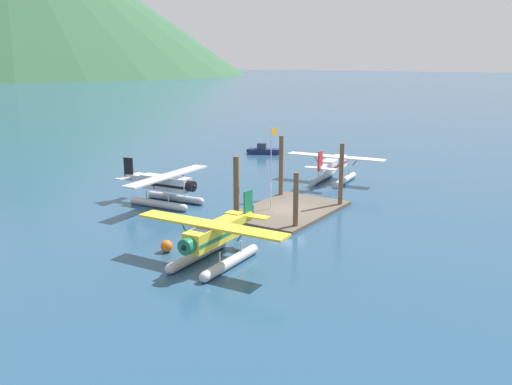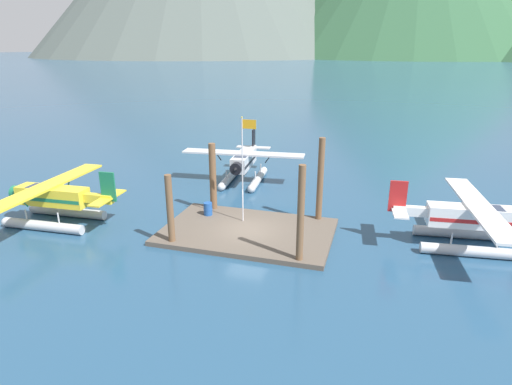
{
  "view_description": "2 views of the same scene",
  "coord_description": "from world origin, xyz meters",
  "px_view_note": "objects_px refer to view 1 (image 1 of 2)",
  "views": [
    {
      "loc": [
        -38.19,
        -21.83,
        12.39
      ],
      "look_at": [
        -1.9,
        1.97,
        1.84
      ],
      "focal_mm": 38.15,
      "sensor_mm": 36.0,
      "label": 1
    },
    {
      "loc": [
        7.57,
        -23.53,
        11.29
      ],
      "look_at": [
        -0.11,
        2.24,
        2.01
      ],
      "focal_mm": 30.05,
      "sensor_mm": 36.0,
      "label": 2
    }
  ],
  "objects_px": {
    "flagpole": "(272,159)",
    "seaplane_silver_bow_left": "(166,187)",
    "seaplane_yellow_port_aft": "(213,239)",
    "boat_navy_open_east": "(263,150)",
    "mooring_buoy": "(167,246)",
    "seaplane_white_stbd_fwd": "(334,167)",
    "fuel_drum": "(250,210)"
  },
  "relations": [
    {
      "from": "flagpole",
      "to": "seaplane_silver_bow_left",
      "type": "distance_m",
      "value": 9.97
    },
    {
      "from": "seaplane_silver_bow_left",
      "to": "seaplane_yellow_port_aft",
      "type": "relative_size",
      "value": 1.0
    },
    {
      "from": "seaplane_yellow_port_aft",
      "to": "boat_navy_open_east",
      "type": "relative_size",
      "value": 2.31
    },
    {
      "from": "mooring_buoy",
      "to": "seaplane_yellow_port_aft",
      "type": "xyz_separation_m",
      "value": [
        0.05,
        -3.91,
        1.17
      ]
    },
    {
      "from": "seaplane_white_stbd_fwd",
      "to": "mooring_buoy",
      "type": "bearing_deg",
      "value": -179.93
    },
    {
      "from": "mooring_buoy",
      "to": "flagpole",
      "type": "bearing_deg",
      "value": -2.99
    },
    {
      "from": "mooring_buoy",
      "to": "seaplane_yellow_port_aft",
      "type": "height_order",
      "value": "seaplane_yellow_port_aft"
    },
    {
      "from": "seaplane_silver_bow_left",
      "to": "boat_navy_open_east",
      "type": "bearing_deg",
      "value": 14.96
    },
    {
      "from": "fuel_drum",
      "to": "seaplane_white_stbd_fwd",
      "type": "relative_size",
      "value": 0.08
    },
    {
      "from": "seaplane_white_stbd_fwd",
      "to": "boat_navy_open_east",
      "type": "height_order",
      "value": "seaplane_white_stbd_fwd"
    },
    {
      "from": "seaplane_white_stbd_fwd",
      "to": "seaplane_silver_bow_left",
      "type": "bearing_deg",
      "value": 153.21
    },
    {
      "from": "mooring_buoy",
      "to": "boat_navy_open_east",
      "type": "height_order",
      "value": "boat_navy_open_east"
    },
    {
      "from": "boat_navy_open_east",
      "to": "seaplane_white_stbd_fwd",
      "type": "bearing_deg",
      "value": -124.38
    },
    {
      "from": "flagpole",
      "to": "fuel_drum",
      "type": "relative_size",
      "value": 7.81
    },
    {
      "from": "seaplane_white_stbd_fwd",
      "to": "seaplane_silver_bow_left",
      "type": "height_order",
      "value": "same"
    },
    {
      "from": "flagpole",
      "to": "mooring_buoy",
      "type": "distance_m",
      "value": 12.92
    },
    {
      "from": "fuel_drum",
      "to": "seaplane_yellow_port_aft",
      "type": "relative_size",
      "value": 0.08
    },
    {
      "from": "seaplane_white_stbd_fwd",
      "to": "seaplane_yellow_port_aft",
      "type": "bearing_deg",
      "value": -171.3
    },
    {
      "from": "seaplane_white_stbd_fwd",
      "to": "seaplane_silver_bow_left",
      "type": "distance_m",
      "value": 18.57
    },
    {
      "from": "seaplane_white_stbd_fwd",
      "to": "boat_navy_open_east",
      "type": "distance_m",
      "value": 19.01
    },
    {
      "from": "seaplane_yellow_port_aft",
      "to": "flagpole",
      "type": "bearing_deg",
      "value": 15.03
    },
    {
      "from": "flagpole",
      "to": "seaplane_yellow_port_aft",
      "type": "xyz_separation_m",
      "value": [
        -12.19,
        -3.27,
        -2.94
      ]
    },
    {
      "from": "seaplane_white_stbd_fwd",
      "to": "seaplane_yellow_port_aft",
      "type": "relative_size",
      "value": 1.0
    },
    {
      "from": "flagpole",
      "to": "seaplane_silver_bow_left",
      "type": "bearing_deg",
      "value": 108.42
    },
    {
      "from": "fuel_drum",
      "to": "seaplane_yellow_port_aft",
      "type": "xyz_separation_m",
      "value": [
        -9.46,
        -3.58,
        0.84
      ]
    },
    {
      "from": "fuel_drum",
      "to": "seaplane_yellow_port_aft",
      "type": "height_order",
      "value": "seaplane_yellow_port_aft"
    },
    {
      "from": "seaplane_silver_bow_left",
      "to": "seaplane_yellow_port_aft",
      "type": "distance_m",
      "value": 15.35
    },
    {
      "from": "flagpole",
      "to": "boat_navy_open_east",
      "type": "relative_size",
      "value": 1.52
    },
    {
      "from": "fuel_drum",
      "to": "mooring_buoy",
      "type": "height_order",
      "value": "fuel_drum"
    },
    {
      "from": "seaplane_silver_bow_left",
      "to": "seaplane_yellow_port_aft",
      "type": "bearing_deg",
      "value": -126.7
    },
    {
      "from": "fuel_drum",
      "to": "boat_navy_open_east",
      "type": "xyz_separation_m",
      "value": [
        27.01,
        16.02,
        -0.25
      ]
    },
    {
      "from": "mooring_buoy",
      "to": "boat_navy_open_east",
      "type": "distance_m",
      "value": 39.75
    }
  ]
}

